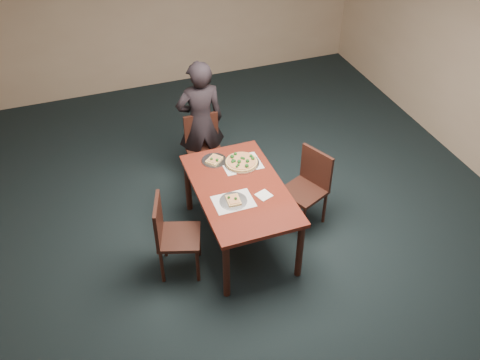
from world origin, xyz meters
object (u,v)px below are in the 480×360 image
object	(u,v)px
slice_plate_far	(214,160)
diner	(200,122)
pizza_pan	(241,162)
dining_table	(240,194)
chair_right	(309,184)
slice_plate_near	(233,200)
chair_left	(171,233)
chair_far	(204,147)

from	to	relation	value
slice_plate_far	diner	bearing A→B (deg)	84.78
pizza_pan	dining_table	bearing A→B (deg)	-112.13
dining_table	chair_right	xyz separation A→B (m)	(0.84, 0.06, -0.14)
pizza_pan	slice_plate_near	size ratio (longest dim) A/B	1.39
pizza_pan	slice_plate_far	xyz separation A→B (m)	(-0.27, 0.15, -0.01)
chair_left	slice_plate_near	xyz separation A→B (m)	(0.66, -0.02, 0.25)
chair_left	chair_right	world-z (taller)	same
dining_table	slice_plate_near	distance (m)	0.25
pizza_pan	chair_right	bearing A→B (deg)	-24.88
dining_table	chair_right	bearing A→B (deg)	4.34
dining_table	chair_far	xyz separation A→B (m)	(-0.05, 1.15, -0.14)
chair_far	chair_left	distance (m)	1.51
chair_far	pizza_pan	bearing A→B (deg)	-73.18
diner	slice_plate_near	bearing A→B (deg)	88.66
chair_far	chair_right	size ratio (longest dim) A/B	1.00
slice_plate_near	slice_plate_far	bearing A→B (deg)	87.86
chair_far	diner	xyz separation A→B (m)	(0.01, 0.14, 0.28)
chair_right	pizza_pan	world-z (taller)	chair_right
pizza_pan	slice_plate_near	xyz separation A→B (m)	(-0.29, -0.56, -0.01)
diner	slice_plate_near	world-z (taller)	diner
chair_left	chair_right	xyz separation A→B (m)	(1.63, 0.23, 0.00)
chair_left	diner	bearing A→B (deg)	-9.50
chair_right	slice_plate_near	size ratio (longest dim) A/B	3.25
dining_table	slice_plate_far	world-z (taller)	slice_plate_far
chair_right	pizza_pan	xyz separation A→B (m)	(-0.68, 0.32, 0.26)
slice_plate_far	chair_far	bearing A→B (deg)	84.33
dining_table	slice_plate_far	size ratio (longest dim) A/B	5.36
chair_left	slice_plate_far	size ratio (longest dim) A/B	3.25
slice_plate_near	chair_left	bearing A→B (deg)	178.30
dining_table	diner	bearing A→B (deg)	91.85
dining_table	slice_plate_near	bearing A→B (deg)	-126.65
dining_table	chair_far	bearing A→B (deg)	92.47
chair_far	chair_right	xyz separation A→B (m)	(0.89, -1.08, 0.00)
dining_table	diner	size ratio (longest dim) A/B	0.95
diner	pizza_pan	distance (m)	0.93
chair_right	diner	xyz separation A→B (m)	(-0.88, 1.22, 0.28)
dining_table	chair_left	size ratio (longest dim) A/B	1.65
slice_plate_near	diner	bearing A→B (deg)	86.27
chair_far	slice_plate_near	distance (m)	1.36
slice_plate_far	chair_right	bearing A→B (deg)	-26.15
slice_plate_near	slice_plate_far	distance (m)	0.71
dining_table	diner	xyz separation A→B (m)	(-0.04, 1.28, 0.13)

